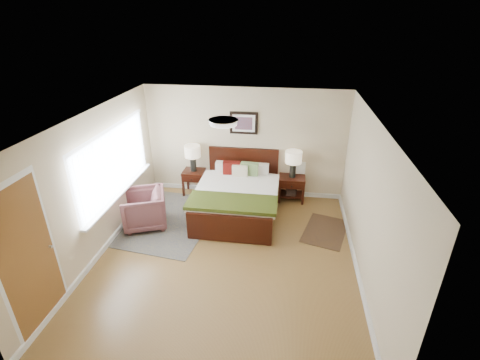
{
  "coord_description": "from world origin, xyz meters",
  "views": [
    {
      "loc": [
        0.94,
        -4.87,
        3.92
      ],
      "look_at": [
        0.1,
        0.99,
        1.05
      ],
      "focal_mm": 26.0,
      "sensor_mm": 36.0,
      "label": 1
    }
  ],
  "objects": [
    {
      "name": "front_wall",
      "position": [
        0.0,
        -2.5,
        1.25
      ],
      "size": [
        4.5,
        0.04,
        2.5
      ],
      "primitive_type": "cube",
      "color": "#C1B08C",
      "rests_on": "ground"
    },
    {
      "name": "nightstand_left",
      "position": [
        -1.17,
        2.25,
        0.47
      ],
      "size": [
        0.49,
        0.44,
        0.59
      ],
      "color": "black",
      "rests_on": "ground"
    },
    {
      "name": "left_wall",
      "position": [
        -2.25,
        0.0,
        1.25
      ],
      "size": [
        0.04,
        5.0,
        2.5
      ],
      "primitive_type": "cube",
      "color": "#C1B08C",
      "rests_on": "ground"
    },
    {
      "name": "right_wall",
      "position": [
        2.25,
        0.0,
        1.25
      ],
      "size": [
        0.04,
        5.0,
        2.5
      ],
      "primitive_type": "cube",
      "color": "#C1B08C",
      "rests_on": "ground"
    },
    {
      "name": "rug_persian",
      "position": [
        -1.35,
        1.0,
        0.01
      ],
      "size": [
        1.9,
        2.49,
        0.01
      ],
      "primitive_type": "cube",
      "rotation": [
        0.0,
        0.0,
        -0.13
      ],
      "color": "#0B1339",
      "rests_on": "ground"
    },
    {
      "name": "bed",
      "position": [
        -0.02,
        1.48,
        0.52
      ],
      "size": [
        1.72,
        2.08,
        1.12
      ],
      "color": "black",
      "rests_on": "ground"
    },
    {
      "name": "lamp_right",
      "position": [
        1.11,
        2.27,
        1.01
      ],
      "size": [
        0.36,
        0.36,
        0.61
      ],
      "color": "black",
      "rests_on": "nightstand_right"
    },
    {
      "name": "rug_navy",
      "position": [
        1.8,
        1.07,
        0.01
      ],
      "size": [
        1.04,
        1.31,
        0.01
      ],
      "primitive_type": "cube",
      "rotation": [
        0.0,
        0.0,
        -0.27
      ],
      "color": "black",
      "rests_on": "ground"
    },
    {
      "name": "armchair",
      "position": [
        -1.8,
        0.78,
        0.38
      ],
      "size": [
        1.06,
        1.05,
        0.75
      ],
      "primitive_type": "imported",
      "rotation": [
        0.0,
        0.0,
        -1.2
      ],
      "color": "brown",
      "rests_on": "ground"
    },
    {
      "name": "window",
      "position": [
        -2.2,
        0.7,
        1.38
      ],
      "size": [
        0.11,
        2.72,
        1.32
      ],
      "color": "silver",
      "rests_on": "left_wall"
    },
    {
      "name": "nightstand_right",
      "position": [
        1.11,
        2.26,
        0.35
      ],
      "size": [
        0.58,
        0.44,
        0.58
      ],
      "color": "black",
      "rests_on": "ground"
    },
    {
      "name": "floor",
      "position": [
        0.0,
        0.0,
        0.0
      ],
      "size": [
        5.0,
        5.0,
        0.0
      ],
      "primitive_type": "plane",
      "color": "brown",
      "rests_on": "ground"
    },
    {
      "name": "wall_art",
      "position": [
        -0.02,
        2.47,
        1.72
      ],
      "size": [
        0.62,
        0.05,
        0.5
      ],
      "color": "black",
      "rests_on": "back_wall"
    },
    {
      "name": "ceil_fixture",
      "position": [
        0.0,
        0.0,
        2.47
      ],
      "size": [
        0.44,
        0.44,
        0.08
      ],
      "color": "white",
      "rests_on": "ceiling"
    },
    {
      "name": "ceiling",
      "position": [
        0.0,
        0.0,
        2.5
      ],
      "size": [
        4.5,
        5.0,
        0.02
      ],
      "primitive_type": "cube",
      "color": "white",
      "rests_on": "back_wall"
    },
    {
      "name": "lamp_left",
      "position": [
        -1.17,
        2.27,
        1.02
      ],
      "size": [
        0.36,
        0.36,
        0.61
      ],
      "color": "black",
      "rests_on": "nightstand_left"
    },
    {
      "name": "door",
      "position": [
        -2.23,
        -1.75,
        1.07
      ],
      "size": [
        0.06,
        1.0,
        2.18
      ],
      "color": "silver",
      "rests_on": "ground"
    },
    {
      "name": "back_wall",
      "position": [
        0.0,
        2.5,
        1.25
      ],
      "size": [
        4.5,
        0.04,
        2.5
      ],
      "primitive_type": "cube",
      "color": "#C1B08C",
      "rests_on": "ground"
    }
  ]
}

